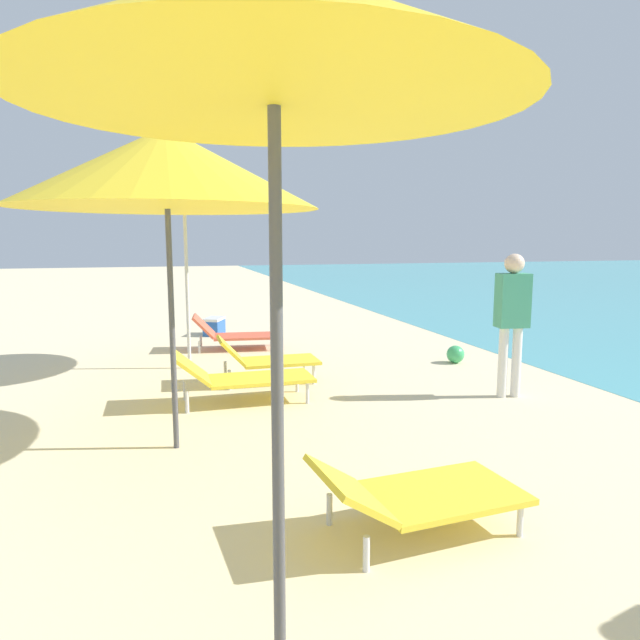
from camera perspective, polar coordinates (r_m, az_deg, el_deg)
name	(u,v)px	position (r m, az deg, el deg)	size (l,w,h in m)	color
umbrella_second	(273,37)	(2.26, -4.73, 26.58)	(1.88, 1.88, 2.89)	#4C4C51
lounger_second_shoreside	(417,493)	(3.81, 9.72, -16.79)	(1.40, 0.77, 0.50)	yellow
umbrella_third	(166,169)	(5.08, -15.28, 14.53)	(2.58, 2.58, 2.85)	#4C4C51
lounger_third_shoreside	(240,376)	(6.55, -8.04, -5.59)	(1.59, 0.61, 0.63)	yellow
umbrella_farthest	(184,193)	(8.27, -13.58, 12.37)	(2.28, 2.28, 2.78)	silver
lounger_farthest_shoreside	(235,333)	(9.68, -8.62, -1.35)	(1.52, 0.78, 0.60)	#D8593F
lounger_farthest_inland	(266,359)	(7.40, -5.52, -3.89)	(1.30, 0.62, 0.62)	yellow
person_walking_near	(512,311)	(6.95, 18.83, 0.89)	(0.39, 0.27, 1.70)	silver
beach_ball	(455,354)	(8.79, 13.51, -3.38)	(0.27, 0.27, 0.27)	#3FB266
cooler_box	(214,326)	(11.21, -10.64, -0.61)	(0.49, 0.61, 0.34)	#2659B2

